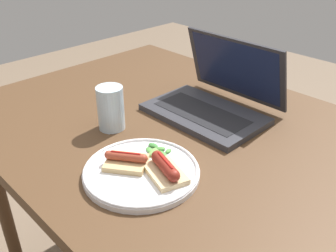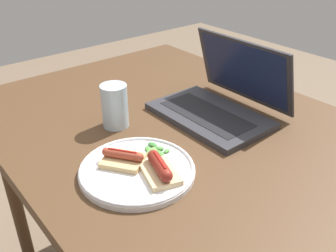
% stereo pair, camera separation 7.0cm
% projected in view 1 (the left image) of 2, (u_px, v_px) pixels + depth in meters
% --- Properties ---
extents(desk, '(1.19, 0.90, 0.77)m').
position_uv_depth(desk, '(171.00, 145.00, 1.09)').
color(desk, '#4C331E').
rests_on(desk, ground_plane).
extents(laptop, '(0.34, 0.27, 0.21)m').
position_uv_depth(laptop, '(213.00, 100.00, 1.10)').
color(laptop, '#2D2D33').
rests_on(laptop, desk).
extents(plate, '(0.26, 0.26, 0.02)m').
position_uv_depth(plate, '(141.00, 171.00, 0.84)').
color(plate, silver).
rests_on(plate, desk).
extents(sausage_toast_left, '(0.12, 0.11, 0.04)m').
position_uv_depth(sausage_toast_left, '(126.00, 160.00, 0.85)').
color(sausage_toast_left, tan).
rests_on(sausage_toast_left, plate).
extents(sausage_toast_middle, '(0.12, 0.10, 0.04)m').
position_uv_depth(sausage_toast_middle, '(165.00, 169.00, 0.82)').
color(sausage_toast_middle, '#D6B784').
rests_on(sausage_toast_middle, plate).
extents(salad_pile, '(0.07, 0.06, 0.01)m').
position_uv_depth(salad_pile, '(157.00, 151.00, 0.90)').
color(salad_pile, '#387A33').
rests_on(salad_pile, plate).
extents(drinking_glass, '(0.07, 0.07, 0.12)m').
position_uv_depth(drinking_glass, '(111.00, 108.00, 1.01)').
color(drinking_glass, silver).
rests_on(drinking_glass, desk).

